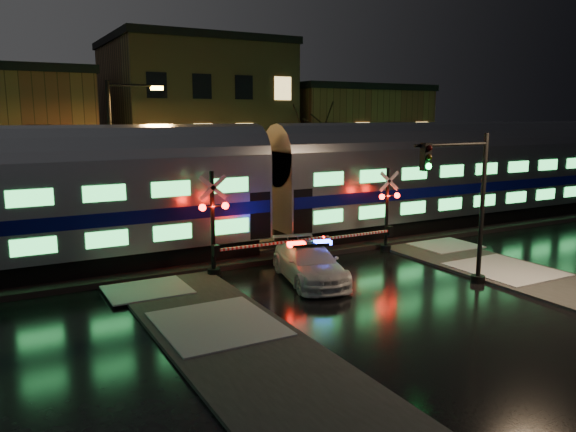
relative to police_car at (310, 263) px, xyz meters
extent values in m
plane|color=black|center=(1.40, 0.09, -0.74)|extent=(120.00, 120.00, 0.00)
cube|color=black|center=(1.40, 5.09, -0.62)|extent=(90.00, 4.20, 0.24)
cube|color=#2D2D2D|center=(-5.10, -5.91, -0.68)|extent=(4.00, 20.00, 0.12)
cube|color=#2D2D2D|center=(7.90, -5.91, -0.68)|extent=(4.00, 20.00, 0.12)
cube|color=brown|center=(3.40, 22.59, 5.01)|extent=(12.00, 11.00, 11.50)
cube|color=brown|center=(16.40, 22.09, 3.51)|extent=(12.00, 10.00, 8.50)
cube|color=black|center=(13.68, 5.09, -0.10)|extent=(24.00, 2.40, 0.80)
cube|color=#B7BAC1|center=(13.68, 5.09, 2.20)|extent=(25.00, 3.05, 3.80)
cube|color=#090C65|center=(13.68, 5.09, 1.80)|extent=(24.75, 3.09, 0.55)
cube|color=#3FF067|center=(13.68, 3.54, 1.05)|extent=(21.00, 0.05, 0.62)
cube|color=#3FF067|center=(13.68, 3.54, 2.85)|extent=(21.00, 0.05, 0.62)
cylinder|color=#B7BAC1|center=(13.68, 5.09, 3.90)|extent=(25.00, 3.05, 3.05)
imported|color=silver|center=(0.00, 0.00, -0.01)|extent=(3.09, 5.38, 1.47)
cube|color=black|center=(0.00, 0.00, 0.77)|extent=(1.58, 0.71, 0.10)
cube|color=#FF0C05|center=(-0.54, 0.12, 0.81)|extent=(0.73, 0.48, 0.17)
cube|color=#1426FF|center=(0.54, -0.12, 0.81)|extent=(0.73, 0.48, 0.17)
cylinder|color=black|center=(5.83, 2.49, -0.59)|extent=(0.51, 0.51, 0.30)
cylinder|color=black|center=(5.83, 2.49, 1.29)|extent=(0.16, 0.16, 4.06)
sphere|color=#FF0C05|center=(5.37, 2.31, 2.00)|extent=(0.26, 0.26, 0.26)
sphere|color=#FF0C05|center=(6.28, 2.31, 2.00)|extent=(0.26, 0.26, 0.26)
cube|color=white|center=(3.29, 2.24, 0.33)|extent=(5.08, 0.10, 0.10)
cube|color=black|center=(5.83, 2.24, 0.33)|extent=(0.25, 0.30, 0.45)
cylinder|color=black|center=(-3.09, 2.49, -0.58)|extent=(0.54, 0.54, 0.33)
cylinder|color=black|center=(-3.09, 2.49, 1.43)|extent=(0.17, 0.17, 4.34)
sphere|color=#FF0C05|center=(-3.58, 2.31, 2.19)|extent=(0.28, 0.28, 0.28)
sphere|color=#FF0C05|center=(-2.60, 2.31, 2.19)|extent=(0.28, 0.28, 0.28)
cube|color=white|center=(-0.38, 2.24, 0.40)|extent=(5.43, 0.10, 0.10)
cube|color=black|center=(-3.09, 2.24, 0.40)|extent=(0.25, 0.30, 0.45)
cylinder|color=black|center=(5.73, -3.40, -0.59)|extent=(0.55, 0.55, 0.29)
cylinder|color=black|center=(5.73, -3.40, 2.20)|extent=(0.18, 0.18, 5.88)
cylinder|color=black|center=(3.97, -3.40, 4.74)|extent=(3.53, 0.12, 0.12)
cube|color=black|center=(2.60, -3.55, 4.35)|extent=(0.31, 0.27, 0.98)
sphere|color=#0CFF3F|center=(2.60, -3.71, 4.04)|extent=(0.22, 0.22, 0.22)
cylinder|color=black|center=(-5.63, 9.09, 3.33)|extent=(0.20, 0.20, 8.15)
cylinder|color=black|center=(-4.40, 9.09, 7.20)|extent=(2.44, 0.12, 0.12)
cube|color=yellow|center=(-3.28, 9.09, 7.10)|extent=(0.56, 0.29, 0.18)
camera|label=1|loc=(-11.18, -18.53, 5.80)|focal=35.00mm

